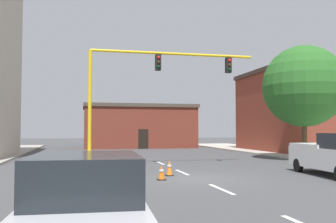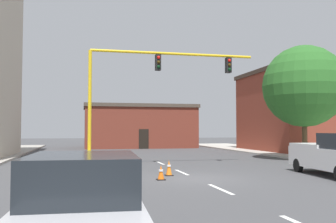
{
  "view_description": "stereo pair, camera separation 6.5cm",
  "coord_description": "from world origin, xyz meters",
  "px_view_note": "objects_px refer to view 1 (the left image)",
  "views": [
    {
      "loc": [
        -4.9,
        -15.95,
        2.15
      ],
      "look_at": [
        0.46,
        7.7,
        3.31
      ],
      "focal_mm": 40.4,
      "sensor_mm": 36.0,
      "label": 1
    },
    {
      "loc": [
        -4.84,
        -15.96,
        2.15
      ],
      "look_at": [
        0.46,
        7.7,
        3.31
      ],
      "focal_mm": 40.4,
      "sensor_mm": 36.0,
      "label": 2
    }
  ],
  "objects_px": {
    "sedan_silver_near_left": "(85,208)",
    "traffic_cone_roadside_a": "(161,173)",
    "pickup_truck_white": "(336,155)",
    "tree_right_mid": "(304,86)",
    "traffic_signal_gantry": "(116,126)",
    "traffic_cone_roadside_b": "(169,168)"
  },
  "relations": [
    {
      "from": "tree_right_mid",
      "to": "pickup_truck_white",
      "type": "distance_m",
      "value": 10.49
    },
    {
      "from": "sedan_silver_near_left",
      "to": "traffic_cone_roadside_a",
      "type": "distance_m",
      "value": 10.14
    },
    {
      "from": "pickup_truck_white",
      "to": "traffic_cone_roadside_b",
      "type": "height_order",
      "value": "pickup_truck_white"
    },
    {
      "from": "pickup_truck_white",
      "to": "traffic_cone_roadside_a",
      "type": "distance_m",
      "value": 8.15
    },
    {
      "from": "traffic_signal_gantry",
      "to": "tree_right_mid",
      "type": "height_order",
      "value": "tree_right_mid"
    },
    {
      "from": "pickup_truck_white",
      "to": "traffic_cone_roadside_b",
      "type": "bearing_deg",
      "value": 165.36
    },
    {
      "from": "sedan_silver_near_left",
      "to": "tree_right_mid",
      "type": "bearing_deg",
      "value": 49.19
    },
    {
      "from": "pickup_truck_white",
      "to": "sedan_silver_near_left",
      "type": "height_order",
      "value": "pickup_truck_white"
    },
    {
      "from": "sedan_silver_near_left",
      "to": "traffic_cone_roadside_b",
      "type": "height_order",
      "value": "sedan_silver_near_left"
    },
    {
      "from": "traffic_signal_gantry",
      "to": "tree_right_mid",
      "type": "xyz_separation_m",
      "value": [
        13.48,
        1.92,
        2.88
      ]
    },
    {
      "from": "tree_right_mid",
      "to": "traffic_cone_roadside_b",
      "type": "height_order",
      "value": "tree_right_mid"
    },
    {
      "from": "pickup_truck_white",
      "to": "sedan_silver_near_left",
      "type": "distance_m",
      "value": 14.51
    },
    {
      "from": "tree_right_mid",
      "to": "traffic_cone_roadside_b",
      "type": "distance_m",
      "value": 14.14
    },
    {
      "from": "tree_right_mid",
      "to": "traffic_signal_gantry",
      "type": "bearing_deg",
      "value": -171.88
    },
    {
      "from": "traffic_signal_gantry",
      "to": "traffic_cone_roadside_b",
      "type": "xyz_separation_m",
      "value": [
        2.07,
        -4.86,
        -2.0
      ]
    },
    {
      "from": "pickup_truck_white",
      "to": "traffic_cone_roadside_a",
      "type": "bearing_deg",
      "value": 176.05
    },
    {
      "from": "traffic_signal_gantry",
      "to": "pickup_truck_white",
      "type": "distance_m",
      "value": 11.77
    },
    {
      "from": "tree_right_mid",
      "to": "pickup_truck_white",
      "type": "height_order",
      "value": "tree_right_mid"
    },
    {
      "from": "sedan_silver_near_left",
      "to": "traffic_cone_roadside_b",
      "type": "xyz_separation_m",
      "value": [
        3.92,
        10.97,
        -0.53
      ]
    },
    {
      "from": "tree_right_mid",
      "to": "traffic_cone_roadside_a",
      "type": "xyz_separation_m",
      "value": [
        -12.08,
        -8.17,
        -4.93
      ]
    },
    {
      "from": "pickup_truck_white",
      "to": "tree_right_mid",
      "type": "bearing_deg",
      "value": 65.5
    },
    {
      "from": "traffic_cone_roadside_a",
      "to": "pickup_truck_white",
      "type": "bearing_deg",
      "value": -3.95
    }
  ]
}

